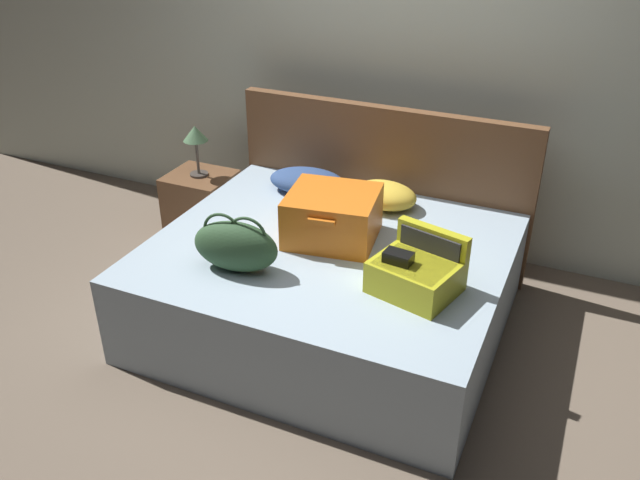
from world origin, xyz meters
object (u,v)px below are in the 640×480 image
Objects in this scene: duffel_bag at (236,246)px; nightstand at (202,207)px; pillow_center_head at (384,195)px; table_lamp at (195,137)px; hard_case_medium at (416,272)px; bed at (329,286)px; pillow_near_headboard at (307,181)px; hard_case_large at (333,216)px.

nightstand is (-0.91, 1.01, -0.42)m from duffel_bag.
table_lamp is (-1.36, -0.00, 0.17)m from pillow_center_head.
hard_case_medium is 0.95m from pillow_center_head.
table_lamp reaches higher than nightstand.
bed is 4.17× the size of hard_case_medium.
bed is 3.87× the size of pillow_near_headboard.
hard_case_large reaches higher than pillow_center_head.
hard_case_large is 0.67m from hard_case_medium.
duffel_bag is at bearing -128.88° from bed.
bed is 3.84× the size of nightstand.
duffel_bag is 1.03m from pillow_near_headboard.
hard_case_medium is at bearing -24.47° from nightstand.
table_lamp is (-0.91, 1.01, 0.11)m from duffel_bag.
hard_case_medium is at bearing -22.61° from bed.
pillow_near_headboard is (-0.98, 0.83, -0.03)m from hard_case_medium.
duffel_bag reaches higher than pillow_near_headboard.
bed is at bearing -55.11° from pillow_near_headboard.
bed is 1.38m from nightstand.
hard_case_large is (-0.02, 0.09, 0.41)m from bed.
nightstand is 0.53m from table_lamp.
pillow_center_head reaches higher than bed.
duffel_bag is 1.33× the size of table_lamp.
table_lamp reaches higher than duffel_bag.
bed is 4.04× the size of duffel_bag.
hard_case_medium is at bearing -24.47° from table_lamp.
duffel_bag reaches higher than hard_case_large.
bed is at bearing -25.29° from nightstand.
nightstand is (-1.23, 0.50, -0.43)m from hard_case_large.
bed is 0.68m from duffel_bag.
table_lamp is (0.00, 0.00, 0.53)m from nightstand.
duffel_bag is (-0.32, -0.51, -0.00)m from hard_case_large.
hard_case_large reaches higher than pillow_near_headboard.
duffel_bag is at bearing -130.81° from hard_case_large.
hard_case_large reaches higher than bed.
table_lamp is (-1.23, 0.50, 0.11)m from hard_case_large.
hard_case_large is 1.09× the size of nightstand.
hard_case_medium is 2.03m from nightstand.
nightstand is at bearing 131.75° from duffel_bag.
hard_case_large is at bearing -22.18° from nightstand.
pillow_center_head is (0.46, 1.02, -0.06)m from duffel_bag.
pillow_center_head is at bearing 66.65° from hard_case_large.
bed reaches higher than nightstand.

